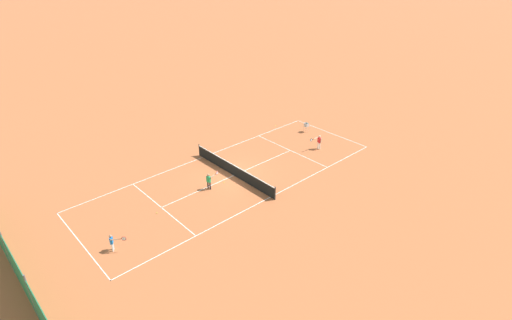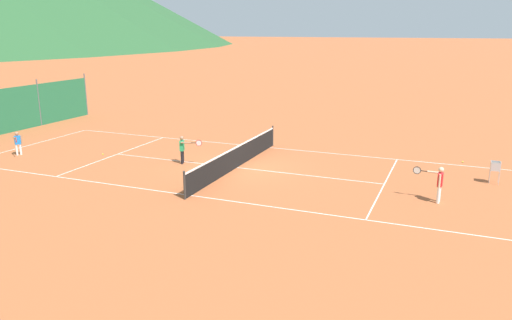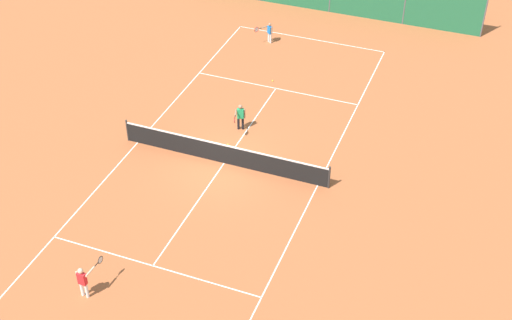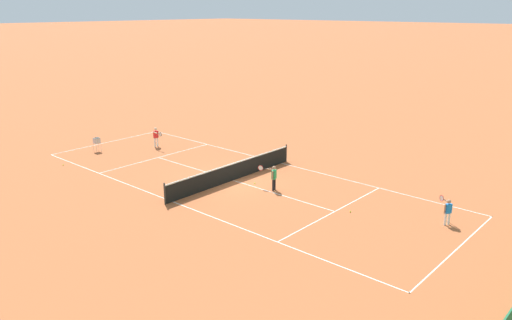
{
  "view_description": "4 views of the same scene",
  "coord_description": "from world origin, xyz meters",
  "px_view_note": "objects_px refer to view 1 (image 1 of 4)",
  "views": [
    {
      "loc": [
        -20.92,
        16.73,
        15.72
      ],
      "look_at": [
        -0.15,
        -2.21,
        0.63
      ],
      "focal_mm": 28.0,
      "sensor_mm": 36.0,
      "label": 1
    },
    {
      "loc": [
        -19.33,
        -8.77,
        5.99
      ],
      "look_at": [
        -1.17,
        -1.39,
        0.77
      ],
      "focal_mm": 35.0,
      "sensor_mm": 36.0,
      "label": 2
    },
    {
      "loc": [
        9.79,
        -21.64,
        18.19
      ],
      "look_at": [
        1.63,
        -0.5,
        0.96
      ],
      "focal_mm": 50.0,
      "sensor_mm": 36.0,
      "label": 3
    },
    {
      "loc": [
        17.95,
        17.56,
        8.8
      ],
      "look_at": [
        -0.7,
        1.02,
        1.18
      ],
      "focal_mm": 35.0,
      "sensor_mm": 36.0,
      "label": 4
    }
  ],
  "objects_px": {
    "player_near_baseline": "(319,141)",
    "tennis_ball_by_net_left": "(157,213)",
    "tennis_net": "(234,170)",
    "player_far_baseline": "(209,180)",
    "player_far_service": "(112,241)",
    "tennis_ball_service_box": "(276,126)",
    "tennis_ball_by_net_right": "(224,182)",
    "ball_hopper": "(306,125)"
  },
  "relations": [
    {
      "from": "player_far_service",
      "to": "player_far_baseline",
      "type": "bearing_deg",
      "value": -78.42
    },
    {
      "from": "player_far_baseline",
      "to": "player_far_service",
      "type": "height_order",
      "value": "player_far_baseline"
    },
    {
      "from": "player_near_baseline",
      "to": "tennis_ball_by_net_right",
      "type": "relative_size",
      "value": 19.69
    },
    {
      "from": "tennis_ball_by_net_right",
      "to": "tennis_ball_service_box",
      "type": "xyz_separation_m",
      "value": [
        5.04,
        -10.49,
        0.0
      ]
    },
    {
      "from": "player_far_service",
      "to": "tennis_ball_by_net_right",
      "type": "bearing_deg",
      "value": -80.31
    },
    {
      "from": "tennis_net",
      "to": "tennis_ball_by_net_left",
      "type": "relative_size",
      "value": 139.09
    },
    {
      "from": "player_near_baseline",
      "to": "tennis_ball_by_net_left",
      "type": "relative_size",
      "value": 19.69
    },
    {
      "from": "player_near_baseline",
      "to": "ball_hopper",
      "type": "bearing_deg",
      "value": -31.87
    },
    {
      "from": "player_near_baseline",
      "to": "tennis_ball_service_box",
      "type": "height_order",
      "value": "player_near_baseline"
    },
    {
      "from": "tennis_net",
      "to": "tennis_ball_by_net_right",
      "type": "distance_m",
      "value": 1.37
    },
    {
      "from": "player_far_service",
      "to": "tennis_ball_service_box",
      "type": "xyz_separation_m",
      "value": [
        6.65,
        -19.95,
        -0.64
      ]
    },
    {
      "from": "tennis_ball_by_net_right",
      "to": "player_near_baseline",
      "type": "bearing_deg",
      "value": -96.49
    },
    {
      "from": "player_far_baseline",
      "to": "ball_hopper",
      "type": "distance_m",
      "value": 13.09
    },
    {
      "from": "player_near_baseline",
      "to": "tennis_ball_by_net_right",
      "type": "distance_m",
      "value": 9.75
    },
    {
      "from": "tennis_net",
      "to": "player_far_baseline",
      "type": "distance_m",
      "value": 2.56
    },
    {
      "from": "player_far_service",
      "to": "ball_hopper",
      "type": "bearing_deg",
      "value": -80.06
    },
    {
      "from": "tennis_net",
      "to": "tennis_ball_service_box",
      "type": "bearing_deg",
      "value": -63.13
    },
    {
      "from": "player_near_baseline",
      "to": "tennis_ball_by_net_left",
      "type": "distance_m",
      "value": 15.46
    },
    {
      "from": "player_far_baseline",
      "to": "tennis_ball_by_net_right",
      "type": "bearing_deg",
      "value": -92.57
    },
    {
      "from": "tennis_ball_by_net_left",
      "to": "ball_hopper",
      "type": "relative_size",
      "value": 0.07
    },
    {
      "from": "player_far_service",
      "to": "tennis_ball_service_box",
      "type": "bearing_deg",
      "value": -71.55
    },
    {
      "from": "tennis_net",
      "to": "player_far_service",
      "type": "distance_m",
      "value": 10.87
    },
    {
      "from": "player_near_baseline",
      "to": "tennis_ball_by_net_right",
      "type": "bearing_deg",
      "value": 83.51
    },
    {
      "from": "tennis_ball_by_net_right",
      "to": "tennis_ball_service_box",
      "type": "height_order",
      "value": "same"
    },
    {
      "from": "tennis_ball_service_box",
      "to": "tennis_net",
      "type": "bearing_deg",
      "value": 116.87
    },
    {
      "from": "player_far_service",
      "to": "tennis_ball_by_net_right",
      "type": "distance_m",
      "value": 9.61
    },
    {
      "from": "player_far_service",
      "to": "tennis_ball_service_box",
      "type": "height_order",
      "value": "player_far_service"
    },
    {
      "from": "tennis_ball_service_box",
      "to": "tennis_ball_by_net_left",
      "type": "relative_size",
      "value": 1.0
    },
    {
      "from": "tennis_net",
      "to": "player_far_baseline",
      "type": "height_order",
      "value": "player_far_baseline"
    },
    {
      "from": "tennis_net",
      "to": "tennis_ball_service_box",
      "type": "height_order",
      "value": "tennis_net"
    },
    {
      "from": "player_far_service",
      "to": "tennis_ball_by_net_left",
      "type": "height_order",
      "value": "player_far_service"
    },
    {
      "from": "tennis_net",
      "to": "tennis_ball_by_net_right",
      "type": "height_order",
      "value": "tennis_net"
    },
    {
      "from": "tennis_net",
      "to": "player_far_baseline",
      "type": "bearing_deg",
      "value": 96.6
    },
    {
      "from": "player_far_baseline",
      "to": "ball_hopper",
      "type": "relative_size",
      "value": 1.43
    },
    {
      "from": "ball_hopper",
      "to": "tennis_ball_by_net_right",
      "type": "bearing_deg",
      "value": 100.14
    },
    {
      "from": "player_near_baseline",
      "to": "ball_hopper",
      "type": "height_order",
      "value": "player_near_baseline"
    },
    {
      "from": "tennis_ball_by_net_right",
      "to": "ball_hopper",
      "type": "xyz_separation_m",
      "value": [
        2.08,
        -11.64,
        0.62
      ]
    },
    {
      "from": "tennis_net",
      "to": "tennis_ball_by_net_left",
      "type": "bearing_deg",
      "value": 93.14
    },
    {
      "from": "tennis_ball_service_box",
      "to": "tennis_ball_by_net_left",
      "type": "distance_m",
      "value": 17.0
    },
    {
      "from": "tennis_ball_by_net_right",
      "to": "tennis_ball_by_net_left",
      "type": "height_order",
      "value": "same"
    },
    {
      "from": "tennis_ball_by_net_left",
      "to": "tennis_ball_by_net_right",
      "type": "bearing_deg",
      "value": -89.69
    },
    {
      "from": "player_far_service",
      "to": "tennis_ball_by_net_left",
      "type": "xyz_separation_m",
      "value": [
        1.58,
        -3.72,
        -0.64
      ]
    }
  ]
}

